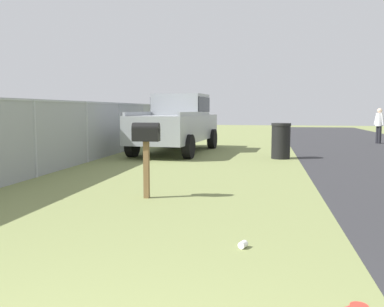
# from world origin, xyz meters

# --- Properties ---
(mailbox) EXTENTS (0.23, 0.47, 1.31)m
(mailbox) POSITION_xyz_m (5.85, 1.22, 1.04)
(mailbox) COLOR brown
(mailbox) RESTS_ON ground
(pickup_truck) EXTENTS (5.49, 2.48, 2.09)m
(pickup_truck) POSITION_xyz_m (13.70, 2.36, 1.10)
(pickup_truck) COLOR #93999E
(pickup_truck) RESTS_ON ground
(trash_bin) EXTENTS (0.60, 0.60, 1.11)m
(trash_bin) POSITION_xyz_m (12.21, -1.25, 0.56)
(trash_bin) COLOR black
(trash_bin) RESTS_ON ground
(pedestrian) EXTENTS (0.44, 0.36, 1.58)m
(pedestrian) POSITION_xyz_m (18.91, -5.77, 0.91)
(pedestrian) COLOR black
(pedestrian) RESTS_ON ground
(fence_section) EXTENTS (19.32, 0.07, 1.77)m
(fence_section) POSITION_xyz_m (8.92, 4.31, 0.95)
(fence_section) COLOR #9EA3A8
(fence_section) RESTS_ON ground
(litter_cup_near_hydrant) EXTENTS (0.12, 0.11, 0.08)m
(litter_cup_near_hydrant) POSITION_xyz_m (3.49, -0.58, 0.04)
(litter_cup_near_hydrant) COLOR white
(litter_cup_near_hydrant) RESTS_ON ground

